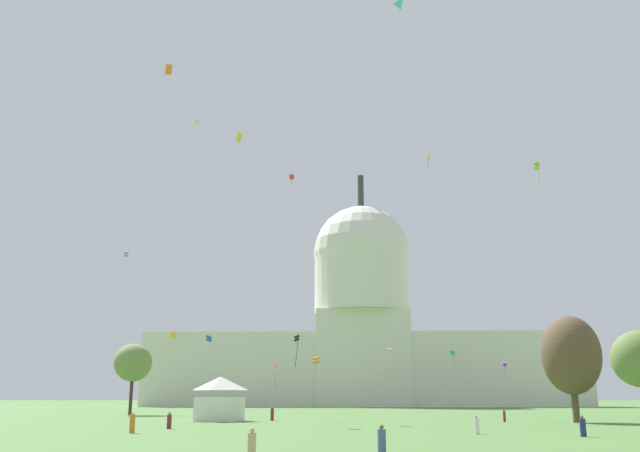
{
  "coord_description": "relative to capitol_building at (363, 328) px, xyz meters",
  "views": [
    {
      "loc": [
        2.5,
        -30.86,
        3.16
      ],
      "look_at": [
        -2.78,
        84.62,
        31.8
      ],
      "focal_mm": 38.36,
      "sensor_mm": 36.0,
      "label": 1
    }
  ],
  "objects": [
    {
      "name": "tree_west_far",
      "position": [
        -39.1,
        -85.61,
        -13.49
      ],
      "size": [
        7.91,
        8.05,
        11.36
      ],
      "color": "#42301E",
      "rests_on": "ground_plane"
    },
    {
      "name": "kite_cyan_high",
      "position": [
        1.2,
        -138.16,
        18.17
      ],
      "size": [
        0.94,
        1.72,
        0.12
      ],
      "rotation": [
        0.0,
        0.0,
        4.77
      ],
      "color": "#33BCDB"
    },
    {
      "name": "kite_red_high",
      "position": [
        -13.61,
        -82.31,
        19.07
      ],
      "size": [
        0.93,
        0.36,
        2.09
      ],
      "rotation": [
        0.0,
        0.0,
        2.36
      ],
      "color": "red"
    },
    {
      "name": "kite_lime_high",
      "position": [
        26.95,
        -91.97,
        17.25
      ],
      "size": [
        1.18,
        1.16,
        3.94
      ],
      "rotation": [
        0.0,
        0.0,
        1.04
      ],
      "color": "#8CD133"
    },
    {
      "name": "kite_turquoise_mid",
      "position": [
        -45.11,
        -74.94,
        6.84
      ],
      "size": [
        0.91,
        0.94,
        0.93
      ],
      "rotation": [
        0.0,
        0.0,
        0.31
      ],
      "color": "teal"
    },
    {
      "name": "person_maroon_near_tree_east",
      "position": [
        -20.82,
        -130.8,
        -21.07
      ],
      "size": [
        0.48,
        0.48,
        1.55
      ],
      "rotation": [
        0.0,
        0.0,
        0.08
      ],
      "color": "maroon",
      "rests_on": "ground_plane"
    },
    {
      "name": "kite_yellow_high_b",
      "position": [
        -20.15,
        -100.53,
        19.71
      ],
      "size": [
        0.87,
        0.91,
        1.59
      ],
      "rotation": [
        0.0,
        0.0,
        3.37
      ],
      "color": "yellow"
    },
    {
      "name": "capitol_building",
      "position": [
        0.0,
        0.0,
        0.0
      ],
      "size": [
        122.69,
        28.28,
        67.85
      ],
      "color": "silver",
      "rests_on": "ground_plane"
    },
    {
      "name": "event_tent",
      "position": [
        -19.75,
        -110.89,
        -19.1
      ],
      "size": [
        5.93,
        6.08,
        5.4
      ],
      "rotation": [
        0.0,
        0.0,
        -0.14
      ],
      "color": "white",
      "rests_on": "ground_plane"
    },
    {
      "name": "kite_orange_low",
      "position": [
        -9.61,
        -74.34,
        -12.64
      ],
      "size": [
        1.26,
        1.28,
        2.8
      ],
      "rotation": [
        0.0,
        0.0,
        2.59
      ],
      "color": "orange"
    },
    {
      "name": "kite_gold_low",
      "position": [
        -28.34,
        -102.39,
        -10.53
      ],
      "size": [
        1.15,
        1.16,
        4.29
      ],
      "rotation": [
        0.0,
        0.0,
        2.47
      ],
      "color": "gold"
    },
    {
      "name": "person_denim_lawn_far_right",
      "position": [
        -1.65,
        -158.38,
        -21.07
      ],
      "size": [
        0.61,
        0.61,
        1.56
      ],
      "rotation": [
        0.0,
        0.0,
        3.53
      ],
      "color": "#3D5684",
      "rests_on": "ground_plane"
    },
    {
      "name": "person_maroon_near_tree_west",
      "position": [
        15.04,
        -111.82,
        -21.1
      ],
      "size": [
        0.44,
        0.44,
        1.44
      ],
      "rotation": [
        0.0,
        0.0,
        2.08
      ],
      "color": "maroon",
      "rests_on": "ground_plane"
    },
    {
      "name": "kite_orange_mid",
      "position": [
        -20.53,
        -138.78,
        11.76
      ],
      "size": [
        0.59,
        0.3,
        1.12
      ],
      "rotation": [
        0.0,
        0.0,
        5.71
      ],
      "color": "orange"
    },
    {
      "name": "kite_white_high",
      "position": [
        -25.43,
        -106.48,
        19.83
      ],
      "size": [
        0.79,
        0.79,
        0.9
      ],
      "rotation": [
        0.0,
        0.0,
        0.0
      ],
      "color": "white"
    },
    {
      "name": "kite_yellow_high",
      "position": [
        12.35,
        -69.48,
        26.73
      ],
      "size": [
        0.64,
        0.84,
        3.1
      ],
      "rotation": [
        0.0,
        0.0,
        3.3
      ],
      "color": "yellow"
    },
    {
      "name": "person_tan_front_left",
      "position": [
        -8.19,
        -163.39,
        -21.03
      ],
      "size": [
        0.5,
        0.5,
        1.62
      ],
      "rotation": [
        0.0,
        0.0,
        1.33
      ],
      "color": "tan",
      "rests_on": "ground_plane"
    },
    {
      "name": "kite_magenta_low",
      "position": [
        -18.91,
        -59.07,
        -13.58
      ],
      "size": [
        1.46,
        1.34,
        3.96
      ],
      "rotation": [
        0.0,
        0.0,
        3.66
      ],
      "color": "#D1339E"
    },
    {
      "name": "kite_black_low",
      "position": [
        -10.54,
        -106.72,
        -11.4
      ],
      "size": [
        0.83,
        0.78,
        4.15
      ],
      "rotation": [
        0.0,
        0.0,
        4.88
      ],
      "color": "black"
    },
    {
      "name": "kite_green_low",
      "position": [
        14.5,
        -75.2,
        -11.62
      ],
      "size": [
        0.97,
        0.74,
        2.8
      ],
      "rotation": [
        0.0,
        0.0,
        2.92
      ],
      "color": "green"
    },
    {
      "name": "kite_blue_low",
      "position": [
        -28.86,
        -75.29,
        -8.79
      ],
      "size": [
        1.23,
        1.15,
        1.3
      ],
      "rotation": [
        0.0,
        0.0,
        4.89
      ],
      "color": "blue"
    },
    {
      "name": "person_orange_back_left",
      "position": [
        -22.01,
        -138.39,
        -20.96
      ],
      "size": [
        0.64,
        0.64,
        1.77
      ],
      "rotation": [
        0.0,
        0.0,
        2.34
      ],
      "color": "orange",
      "rests_on": "ground_plane"
    },
    {
      "name": "kite_violet_low",
      "position": [
        31.93,
        -36.18,
        -11.75
      ],
      "size": [
        0.9,
        0.97,
        2.49
      ],
      "rotation": [
        0.0,
        0.0,
        6.15
      ],
      "color": "purple"
    },
    {
      "name": "person_maroon_mid_center",
      "position": [
        -13.4,
        -108.95,
        -20.96
      ],
      "size": [
        0.57,
        0.57,
        1.76
      ],
      "rotation": [
        0.0,
        0.0,
        2.03
      ],
      "color": "maroon",
      "rests_on": "ground_plane"
    },
    {
      "name": "person_white_lawn_far_left",
      "position": [
        6.98,
        -138.85,
        -21.09
      ],
      "size": [
        0.45,
        0.45,
        1.49
      ],
      "rotation": [
        0.0,
        0.0,
        4.66
      ],
      "color": "silver",
      "rests_on": "ground_plane"
    },
    {
      "name": "person_navy_front_center",
      "position": [
        14.67,
        -141.79,
        -21.05
      ],
      "size": [
        0.61,
        0.61,
        1.6
      ],
      "rotation": [
        0.0,
        0.0,
        1.22
      ],
      "color": "navy",
      "rests_on": "ground_plane"
    },
    {
      "name": "tree_east_far",
      "position": [
        23.03,
        -113.58,
        -13.99
      ],
      "size": [
        9.15,
        9.46,
        12.46
      ],
      "color": "brown",
      "rests_on": "ground_plane"
    },
    {
      "name": "kite_pink_low",
      "position": [
        5.72,
        -31.8,
        -8.26
      ],
      "size": [
        1.42,
        1.14,
        0.3
      ],
      "rotation": [
        0.0,
        0.0,
        5.84
      ],
      "color": "pink"
    }
  ]
}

